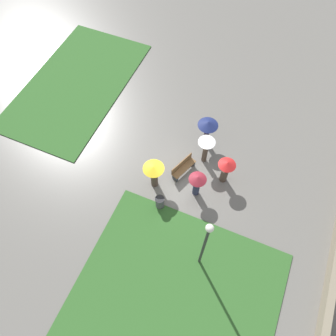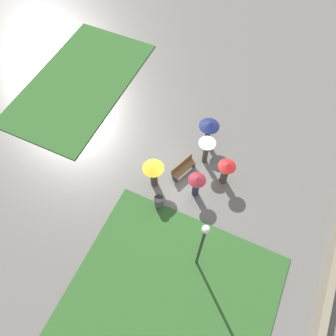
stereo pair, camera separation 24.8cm
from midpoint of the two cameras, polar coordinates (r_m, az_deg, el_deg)
name	(u,v)px [view 2 (the right image)]	position (r m, az deg, el deg)	size (l,w,h in m)	color
ground_plane	(187,177)	(17.88, 3.65, -1.61)	(90.00, 90.00, 0.00)	#66635E
lawn_patch_near	(163,317)	(15.73, -0.38, -24.46)	(9.60, 8.94, 0.06)	#2D5B26
lawn_patch_far	(80,83)	(22.77, -14.80, 14.20)	(10.43, 5.94, 0.06)	#2D5B26
park_bench	(183,167)	(17.65, 3.05, 0.13)	(1.59, 0.95, 0.90)	brown
lamp_post	(202,243)	(13.33, 6.48, -12.83)	(0.32, 0.32, 4.76)	#2D2D30
trash_bin	(159,202)	(16.73, -1.18, -5.95)	(0.48, 0.48, 0.84)	#4C4C51
crowd_person_navy	(209,127)	(18.01, 7.54, 7.06)	(1.13, 1.13, 1.84)	#2D2333
crowd_person_maroon	(197,183)	(16.44, 5.42, -2.64)	(0.90, 0.90, 1.72)	#282D47
crowd_person_yellow	(154,172)	(16.57, -2.11, -0.73)	(1.09, 1.09, 1.85)	#47382D
crowd_person_white	(207,147)	(17.31, 7.18, 3.71)	(0.92, 0.92, 1.98)	#47382D
crowd_person_red	(226,170)	(17.00, 10.45, -0.36)	(0.92, 0.92, 1.79)	#47382D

